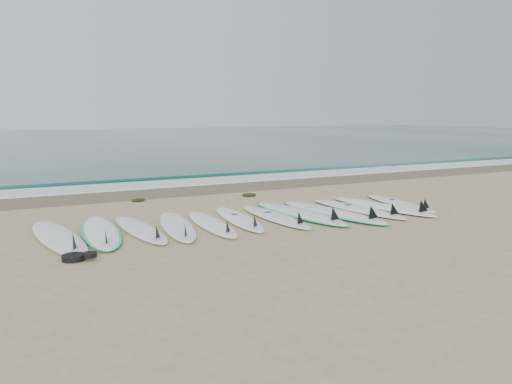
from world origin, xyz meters
name	(u,v)px	position (x,y,z in m)	size (l,w,h in m)	color
ground	(257,220)	(0.00, 0.00, 0.00)	(120.00, 120.00, 0.00)	tan
ocean	(64,140)	(0.00, 32.50, 0.01)	(120.00, 55.00, 0.03)	#1F5452
wet_sand_band	(187,191)	(0.00, 4.10, 0.01)	(120.00, 1.80, 0.01)	brown
foam_band	(170,184)	(0.00, 5.50, 0.02)	(120.00, 1.40, 0.04)	silver
wave_crest	(156,177)	(0.00, 7.00, 0.05)	(120.00, 1.00, 0.10)	#1F5452
surfboard_0	(59,237)	(-3.55, 0.02, 0.06)	(0.92, 2.88, 0.36)	white
surfboard_1	(101,232)	(-2.88, 0.16, 0.05)	(0.86, 2.68, 0.33)	white
surfboard_2	(141,229)	(-2.23, 0.02, 0.05)	(0.65, 2.46, 0.31)	silver
surfboard_3	(177,226)	(-1.60, -0.03, 0.06)	(0.95, 2.59, 0.32)	white
surfboard_4	(212,224)	(-0.99, -0.13, 0.05)	(0.65, 2.42, 0.31)	white
surfboard_5	(240,219)	(-0.36, 0.03, 0.05)	(0.78, 2.48, 0.31)	white
surfboard_6	(276,216)	(0.35, -0.10, 0.06)	(0.54, 2.51, 0.32)	white
surfboard_7	(300,213)	(0.94, -0.03, 0.05)	(0.98, 2.91, 0.36)	silver
surfboard_8	(333,212)	(1.59, -0.24, 0.06)	(1.13, 3.00, 0.37)	white
surfboard_9	(360,209)	(2.28, -0.21, 0.06)	(0.87, 2.67, 0.34)	white
surfboard_10	(385,206)	(2.91, -0.26, 0.06)	(1.00, 2.80, 0.35)	white
surfboard_11	(401,203)	(3.53, -0.08, 0.05)	(0.80, 2.48, 0.31)	white
seaweed_near	(138,200)	(-1.53, 3.09, 0.03)	(0.33, 0.25, 0.06)	black
seaweed_far	(249,195)	(1.09, 2.57, 0.04)	(0.37, 0.29, 0.07)	black
leash_coil	(77,257)	(-3.44, -1.22, 0.05)	(0.46, 0.36, 0.11)	black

